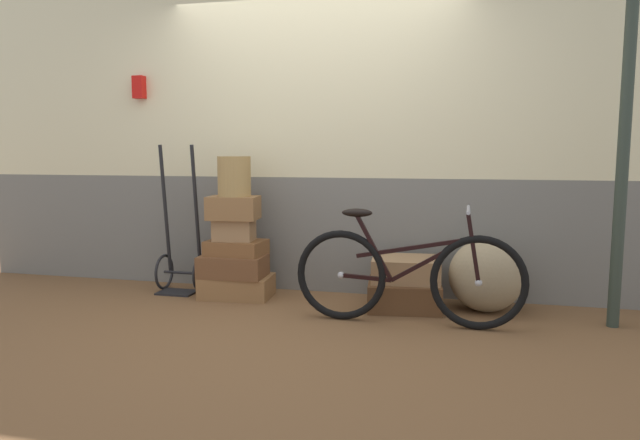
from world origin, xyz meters
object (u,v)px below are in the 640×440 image
suitcase_2 (236,247)px  suitcase_5 (404,295)px  suitcase_0 (237,286)px  suitcase_3 (234,230)px  wicker_basket (234,176)px  bicycle (407,276)px  burlap_sack (486,275)px  suitcase_6 (406,269)px  luggage_trolley (181,259)px  suitcase_1 (233,266)px  suitcase_4 (233,208)px

suitcase_2 → suitcase_5: size_ratio=0.85×
suitcase_0 → suitcase_3: size_ratio=1.79×
wicker_basket → bicycle: wicker_basket is taller
burlap_sack → bicycle: (-0.56, -0.48, 0.07)m
suitcase_6 → suitcase_5: bearing=-106.3°
suitcase_5 → luggage_trolley: bearing=170.3°
suitcase_0 → suitcase_6: bearing=-3.7°
suitcase_0 → suitcase_2: (-0.01, 0.02, 0.33)m
suitcase_0 → burlap_sack: 2.02m
suitcase_3 → suitcase_1: bearing=-92.8°
suitcase_5 → suitcase_6: bearing=71.6°
bicycle → burlap_sack: bearing=40.4°
wicker_basket → suitcase_3: bearing=139.2°
wicker_basket → burlap_sack: (2.02, 0.04, -0.74)m
suitcase_1 → bicycle: bearing=-17.8°
suitcase_1 → burlap_sack: 2.03m
wicker_basket → burlap_sack: bearing=1.2°
suitcase_4 → suitcase_5: size_ratio=0.74×
suitcase_5 → bicycle: bicycle is taller
burlap_sack → luggage_trolley: bearing=179.0°
suitcase_0 → burlap_sack: bearing=-3.1°
suitcase_0 → wicker_basket: (-0.01, -0.00, 0.92)m
suitcase_3 → suitcase_6: 1.45m
suitcase_6 → burlap_sack: (0.60, 0.03, -0.02)m
wicker_basket → luggage_trolley: (-0.54, 0.09, -0.73)m
bicycle → suitcase_1: bearing=164.5°
bicycle → luggage_trolley: bearing=165.4°
suitcase_0 → luggage_trolley: 0.59m
suitcase_5 → wicker_basket: 1.67m
suitcase_2 → bicycle: (1.46, -0.46, -0.07)m
suitcase_6 → luggage_trolley: size_ratio=0.41×
suitcase_1 → suitcase_3: suitcase_3 is taller
suitcase_0 → suitcase_6: (1.41, 0.01, 0.21)m
suitcase_5 → suitcase_0: bearing=172.5°
suitcase_2 → suitcase_0: bearing=-64.0°
suitcase_4 → burlap_sack: bearing=-5.4°
suitcase_4 → luggage_trolley: bearing=164.2°
suitcase_2 → suitcase_6: size_ratio=0.90×
wicker_basket → luggage_trolley: bearing=170.8°
suitcase_4 → wicker_basket: 0.26m
suitcase_6 → suitcase_1: bearing=177.4°
suitcase_6 → luggage_trolley: bearing=173.6°
suitcase_3 → suitcase_5: size_ratio=0.58×
suitcase_5 → burlap_sack: burlap_sack is taller
suitcase_5 → luggage_trolley: (-1.95, 0.11, 0.18)m
suitcase_2 → luggage_trolley: (-0.54, 0.07, -0.13)m
suitcase_5 → wicker_basket: bearing=172.6°
bicycle → suitcase_5: bearing=97.4°
suitcase_2 → suitcase_6: suitcase_2 is taller
suitcase_1 → suitcase_3: size_ratio=1.66×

